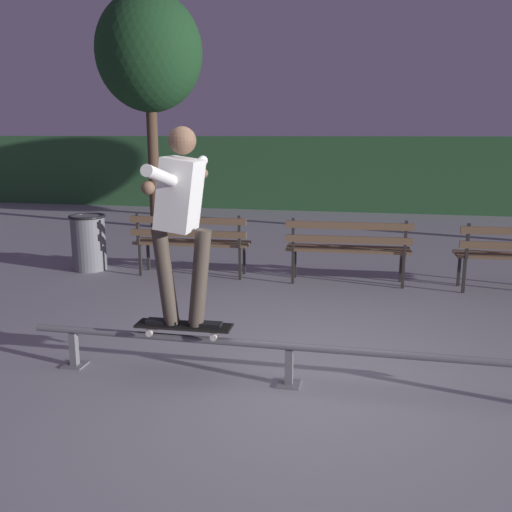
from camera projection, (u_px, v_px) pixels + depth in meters
name	position (u px, v px, depth m)	size (l,w,h in m)	color
ground_plane	(290.00, 382.00, 4.45)	(90.00, 90.00, 0.00)	gray
hedge_backdrop	(348.00, 173.00, 14.30)	(24.00, 1.20, 1.85)	#2D5B33
grind_rail	(289.00, 352.00, 4.33)	(4.34, 0.18, 0.35)	slate
skateboard	(184.00, 326.00, 4.47)	(0.78, 0.22, 0.09)	black
skateboarder	(181.00, 211.00, 4.26)	(0.62, 1.41, 1.56)	black
park_bench_leftmost	(190.00, 238.00, 7.60)	(1.62, 0.48, 0.88)	#282623
park_bench_left_center	(348.00, 244.00, 7.18)	(1.62, 0.48, 0.88)	#282623
tree_far_left	(149.00, 54.00, 11.00)	(2.11, 2.11, 4.66)	#4C3828
trash_can	(89.00, 242.00, 8.00)	(0.52, 0.52, 0.80)	slate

